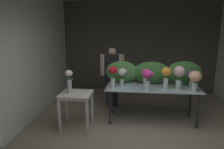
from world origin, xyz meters
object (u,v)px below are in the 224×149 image
vase_violet_ranunculus (192,77)px  vase_magenta_dahlias (148,78)px  vase_sunset_snapdragons (166,75)px  vase_blush_roses (179,75)px  side_table_white (76,98)px  display_table_glass (152,92)px  vase_white_roses_tall (69,80)px  vase_crimson_carnations (113,74)px  vase_fuchsia_tulips (146,76)px  vase_ivory_lilies (122,75)px  florist (112,70)px  vase_peach_anemones (195,78)px

vase_violet_ranunculus → vase_magenta_dahlias: bearing=-159.3°
vase_sunset_snapdragons → vase_blush_roses: 0.28m
side_table_white → vase_magenta_dahlias: size_ratio=1.72×
display_table_glass → vase_sunset_snapdragons: 0.52m
display_table_glass → vase_white_roses_tall: size_ratio=4.25×
vase_blush_roses → vase_crimson_carnations: (-1.44, -0.05, -0.02)m
vase_fuchsia_tulips → vase_blush_roses: vase_blush_roses is taller
vase_crimson_carnations → vase_fuchsia_tulips: bearing=8.4°
vase_magenta_dahlias → vase_white_roses_tall: (-1.63, -0.24, -0.03)m
display_table_glass → vase_ivory_lilies: (-0.70, 0.05, 0.39)m
florist → vase_peach_anemones: 2.08m
vase_violet_ranunculus → vase_crimson_carnations: size_ratio=0.78×
vase_fuchsia_tulips → vase_peach_anemones: (1.01, -0.20, 0.01)m
side_table_white → vase_violet_ranunculus: bearing=14.1°
vase_ivory_lilies → vase_violet_ranunculus: bearing=1.7°
vase_magenta_dahlias → vase_violet_ranunculus: bearing=20.7°
vase_blush_roses → vase_sunset_snapdragons: bearing=-176.9°
vase_fuchsia_tulips → vase_magenta_dahlias: (0.03, -0.26, 0.01)m
side_table_white → vase_blush_roses: 2.28m
florist → vase_crimson_carnations: 0.88m
vase_peach_anemones → vase_ivory_lilies: bearing=170.0°
vase_blush_roses → vase_magenta_dahlias: vase_blush_roses is taller
florist → vase_crimson_carnations: (0.11, -0.87, 0.09)m
florist → vase_fuchsia_tulips: (0.83, -0.76, 0.06)m
vase_fuchsia_tulips → vase_crimson_carnations: size_ratio=0.87×
display_table_glass → vase_peach_anemones: size_ratio=4.73×
vase_sunset_snapdragons → vase_magenta_dahlias: bearing=-155.0°
vase_crimson_carnations → vase_blush_roses: bearing=1.9°
vase_violet_ranunculus → vase_fuchsia_tulips: bearing=-173.5°
vase_ivory_lilies → vase_sunset_snapdragons: size_ratio=0.85×
vase_blush_roses → vase_peach_anemones: vase_blush_roses is taller
side_table_white → vase_white_roses_tall: size_ratio=1.60×
vase_ivory_lilies → vase_magenta_dahlias: 0.66m
side_table_white → vase_blush_roses: bearing=11.6°
vase_ivory_lilies → vase_blush_roses: (1.25, -0.13, 0.06)m
florist → vase_blush_roses: size_ratio=3.19×
vase_fuchsia_tulips → vase_crimson_carnations: bearing=-171.6°
vase_ivory_lilies → vase_fuchsia_tulips: vase_fuchsia_tulips is taller
side_table_white → vase_sunset_snapdragons: bearing=12.9°
display_table_glass → vase_magenta_dahlias: size_ratio=4.60×
vase_fuchsia_tulips → vase_violet_ranunculus: bearing=6.5°
side_table_white → vase_magenta_dahlias: vase_magenta_dahlias is taller
vase_blush_roses → vase_magenta_dahlias: (-0.69, -0.21, -0.04)m
vase_sunset_snapdragons → vase_blush_roses: (0.28, 0.01, 0.01)m
display_table_glass → vase_fuchsia_tulips: vase_fuchsia_tulips is taller
vase_crimson_carnations → vase_sunset_snapdragons: bearing=1.7°
vase_blush_roses → vase_violet_ranunculus: bearing=28.6°
vase_crimson_carnations → vase_white_roses_tall: bearing=-155.4°
vase_sunset_snapdragons → vase_white_roses_tall: size_ratio=0.98×
vase_violet_ranunculus → vase_magenta_dahlias: vase_magenta_dahlias is taller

